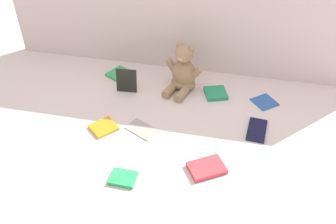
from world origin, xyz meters
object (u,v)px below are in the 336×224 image
Objects in this scene: book_case_0 at (142,129)px; book_case_7 at (265,102)px; teddy_bear at (183,73)px; book_case_5 at (104,127)px; book_case_4 at (216,93)px; book_case_3 at (207,168)px; book_case_6 at (123,178)px; book_case_2 at (257,130)px; book_case_1 at (127,81)px; book_case_8 at (119,74)px.

book_case_0 is 1.34× the size of book_case_7.
teddy_bear is 2.33× the size of book_case_5.
book_case_4 is 0.98× the size of book_case_5.
teddy_bear is 2.37× the size of book_case_4.
book_case_3 is 1.39× the size of book_case_6.
book_case_1 is at bearing -10.18° from book_case_2.
book_case_3 is 0.31m from book_case_6.
book_case_5 is at bearing -109.94° from teddy_bear.
book_case_4 is at bearing 156.33° from book_case_6.
book_case_6 is 0.97× the size of book_case_7.
book_case_6 reaches higher than book_case_5.
book_case_1 is 1.08× the size of book_case_8.
book_case_5 is 1.03× the size of book_case_7.
book_case_4 is (0.27, 0.30, 0.00)m from book_case_0.
book_case_1 is at bearing 55.68° from book_case_0.
book_case_2 is 1.31× the size of book_case_8.
book_case_2 is 0.73m from book_case_8.
book_case_2 is at bearing 113.52° from book_case_3.
book_case_2 is (0.46, 0.09, 0.00)m from book_case_0.
book_case_0 is 0.27m from book_case_6.
book_case_2 is at bearing -173.52° from book_case_8.
book_case_7 is at bearing 0.12° from book_case_1.
book_case_7 is at bearing 140.24° from book_case_6.
book_case_0 is 1.30× the size of book_case_5.
book_case_5 is (-0.45, 0.14, -0.00)m from book_case_3.
book_case_5 is (-0.62, -0.11, -0.00)m from book_case_2.
book_case_0 is 0.47m from book_case_2.
book_case_6 is (-0.27, -0.57, -0.00)m from book_case_4.
book_case_6 is (0.14, -0.52, -0.05)m from book_case_1.
teddy_bear reaches higher than book_case_5.
teddy_bear is 2.22× the size of book_case_8.
book_case_4 is 0.49m from book_case_8.
book_case_2 is 0.63m from book_case_5.
book_case_5 is at bearing 15.31° from book_case_2.
teddy_bear is at bearing 7.94° from book_case_0.
book_case_1 reaches higher than book_case_8.
book_case_8 is (-0.33, 0.04, -0.08)m from teddy_bear.
book_case_6 is at bearing -82.84° from teddy_bear.
book_case_3 is at bearing -155.01° from book_case_5.
book_case_5 reaches higher than book_case_0.
book_case_5 is (-0.43, -0.33, -0.00)m from book_case_4.
book_case_6 is at bearing 9.74° from book_case_7.
book_case_7 is at bearing -32.49° from book_case_0.
teddy_bear is at bearing 152.45° from book_case_4.
book_case_6 is (0.16, -0.25, 0.00)m from book_case_5.
book_case_8 is (-0.22, 0.64, -0.00)m from book_case_6.
teddy_bear is 0.39m from book_case_7.
book_case_5 is 1.06× the size of book_case_6.
book_case_3 is 0.47m from book_case_4.
book_case_3 is (0.18, -0.49, -0.08)m from teddy_bear.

